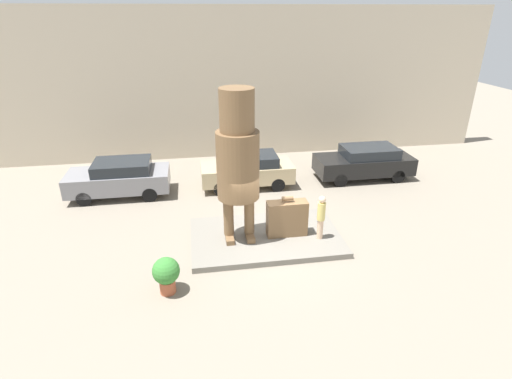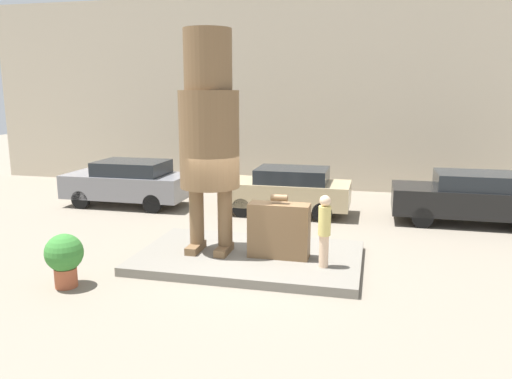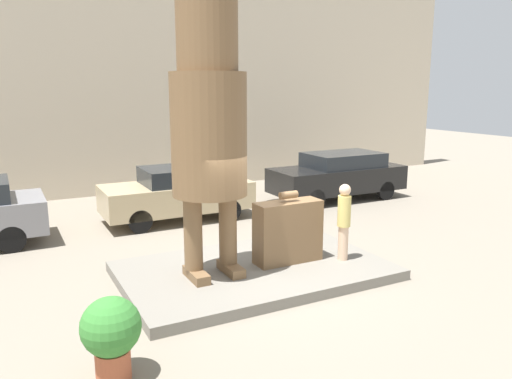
{
  "view_description": "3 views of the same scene",
  "coord_description": "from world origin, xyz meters",
  "px_view_note": "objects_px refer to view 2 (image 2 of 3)",
  "views": [
    {
      "loc": [
        -2.27,
        -11.91,
        7.39
      ],
      "look_at": [
        -0.32,
        0.13,
        1.91
      ],
      "focal_mm": 28.0,
      "sensor_mm": 36.0,
      "label": 1
    },
    {
      "loc": [
        2.79,
        -10.88,
        3.99
      ],
      "look_at": [
        0.14,
        0.12,
        1.72
      ],
      "focal_mm": 35.0,
      "sensor_mm": 36.0,
      "label": 2
    },
    {
      "loc": [
        -4.35,
        -8.41,
        3.73
      ],
      "look_at": [
        0.09,
        0.11,
        1.74
      ],
      "focal_mm": 35.0,
      "sensor_mm": 36.0,
      "label": 3
    }
  ],
  "objects_px": {
    "statue_figure": "(209,125)",
    "giant_suitcase": "(279,230)",
    "parked_car_tan": "(287,190)",
    "tourist": "(324,228)",
    "parked_car_black": "(472,197)",
    "planter_pot": "(64,256)",
    "parked_car_grey": "(128,182)"
  },
  "relations": [
    {
      "from": "giant_suitcase",
      "to": "parked_car_grey",
      "type": "bearing_deg",
      "value": 142.87
    },
    {
      "from": "parked_car_tan",
      "to": "parked_car_black",
      "type": "bearing_deg",
      "value": -179.15
    },
    {
      "from": "tourist",
      "to": "parked_car_black",
      "type": "bearing_deg",
      "value": 54.16
    },
    {
      "from": "statue_figure",
      "to": "giant_suitcase",
      "type": "xyz_separation_m",
      "value": [
        1.66,
        -0.06,
        -2.35
      ]
    },
    {
      "from": "statue_figure",
      "to": "giant_suitcase",
      "type": "bearing_deg",
      "value": -2.2
    },
    {
      "from": "parked_car_black",
      "to": "planter_pot",
      "type": "distance_m",
      "value": 11.51
    },
    {
      "from": "statue_figure",
      "to": "planter_pot",
      "type": "relative_size",
      "value": 4.56
    },
    {
      "from": "parked_car_tan",
      "to": "parked_car_black",
      "type": "relative_size",
      "value": 0.91
    },
    {
      "from": "tourist",
      "to": "parked_car_grey",
      "type": "relative_size",
      "value": 0.37
    },
    {
      "from": "parked_car_grey",
      "to": "planter_pot",
      "type": "bearing_deg",
      "value": 107.73
    },
    {
      "from": "statue_figure",
      "to": "parked_car_tan",
      "type": "xyz_separation_m",
      "value": [
        0.99,
        4.78,
        -2.39
      ]
    },
    {
      "from": "tourist",
      "to": "parked_car_tan",
      "type": "distance_m",
      "value": 5.56
    },
    {
      "from": "statue_figure",
      "to": "tourist",
      "type": "height_order",
      "value": "statue_figure"
    },
    {
      "from": "planter_pot",
      "to": "parked_car_tan",
      "type": "bearing_deg",
      "value": 64.91
    },
    {
      "from": "statue_figure",
      "to": "parked_car_grey",
      "type": "relative_size",
      "value": 1.2
    },
    {
      "from": "giant_suitcase",
      "to": "parked_car_black",
      "type": "xyz_separation_m",
      "value": [
        4.94,
        4.93,
        -0.01
      ]
    },
    {
      "from": "parked_car_grey",
      "to": "parked_car_tan",
      "type": "distance_m",
      "value": 5.59
    },
    {
      "from": "statue_figure",
      "to": "parked_car_tan",
      "type": "height_order",
      "value": "statue_figure"
    },
    {
      "from": "tourist",
      "to": "parked_car_tan",
      "type": "height_order",
      "value": "tourist"
    },
    {
      "from": "giant_suitcase",
      "to": "parked_car_black",
      "type": "distance_m",
      "value": 6.98
    },
    {
      "from": "parked_car_grey",
      "to": "parked_car_black",
      "type": "xyz_separation_m",
      "value": [
        11.2,
        0.19,
        -0.01
      ]
    },
    {
      "from": "statue_figure",
      "to": "parked_car_tan",
      "type": "bearing_deg",
      "value": 78.29
    },
    {
      "from": "parked_car_grey",
      "to": "planter_pot",
      "type": "distance_m",
      "value": 7.39
    },
    {
      "from": "giant_suitcase",
      "to": "planter_pot",
      "type": "bearing_deg",
      "value": -150.23
    },
    {
      "from": "tourist",
      "to": "parked_car_black",
      "type": "height_order",
      "value": "tourist"
    },
    {
      "from": "giant_suitcase",
      "to": "parked_car_tan",
      "type": "height_order",
      "value": "giant_suitcase"
    },
    {
      "from": "statue_figure",
      "to": "tourist",
      "type": "distance_m",
      "value": 3.49
    },
    {
      "from": "giant_suitcase",
      "to": "tourist",
      "type": "xyz_separation_m",
      "value": [
        1.07,
        -0.43,
        0.24
      ]
    },
    {
      "from": "planter_pot",
      "to": "tourist",
      "type": "bearing_deg",
      "value": 20.13
    },
    {
      "from": "tourist",
      "to": "planter_pot",
      "type": "relative_size",
      "value": 1.42
    },
    {
      "from": "parked_car_tan",
      "to": "parked_car_black",
      "type": "distance_m",
      "value": 5.61
    },
    {
      "from": "parked_car_grey",
      "to": "statue_figure",
      "type": "bearing_deg",
      "value": 134.54
    }
  ]
}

